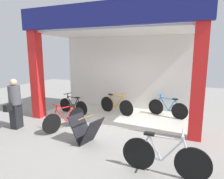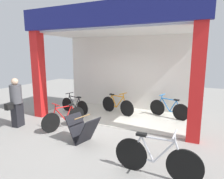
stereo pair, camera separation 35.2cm
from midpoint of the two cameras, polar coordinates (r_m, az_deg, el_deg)
ground_plane at (r=6.71m, az=-0.73°, el=-10.60°), size 19.77×19.77×0.00m
shop_facade at (r=7.56m, az=3.72°, el=8.16°), size 6.09×2.85×3.92m
bicycle_inside_0 at (r=7.79m, az=17.45°, el=-5.43°), size 1.52×0.56×0.87m
bicycle_inside_1 at (r=7.93m, az=2.79°, el=-4.62°), size 1.56×0.58×0.89m
bicycle_inside_2 at (r=8.13m, az=-9.64°, el=-4.59°), size 1.47×0.45×0.82m
bicycle_parked_0 at (r=6.56m, az=-12.19°, el=-8.13°), size 0.59×1.50×0.87m
bicycle_parked_1 at (r=4.19m, az=15.19°, el=-18.77°), size 1.74×0.48×0.95m
sandwich_board_sign at (r=5.46m, az=-6.63°, el=-11.50°), size 0.95×0.74×0.76m
pedestrian_1 at (r=7.10m, az=-24.88°, el=-3.29°), size 0.41×0.65×1.63m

